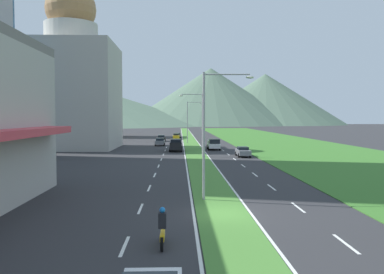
{
  "coord_description": "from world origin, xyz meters",
  "views": [
    {
      "loc": [
        -2.6,
        -22.99,
        5.86
      ],
      "look_at": [
        -0.37,
        45.04,
        2.37
      ],
      "focal_mm": 36.31,
      "sensor_mm": 36.0,
      "label": 1
    }
  ],
  "objects_px": {
    "pickup_truck_0": "(214,144)",
    "car_1": "(161,138)",
    "car_0": "(160,142)",
    "car_2": "(176,136)",
    "car_3": "(177,135)",
    "street_lamp_far": "(189,119)",
    "motorcycle_rider": "(162,230)",
    "street_lamp_mid": "(200,120)",
    "street_lamp_near": "(210,126)",
    "pickup_truck_1": "(176,145)",
    "car_4": "(243,151)"
  },
  "relations": [
    {
      "from": "street_lamp_mid",
      "to": "street_lamp_far",
      "type": "distance_m",
      "value": 29.88
    },
    {
      "from": "car_3",
      "to": "car_4",
      "type": "relative_size",
      "value": 0.96
    },
    {
      "from": "street_lamp_near",
      "to": "car_1",
      "type": "bearing_deg",
      "value": 95.52
    },
    {
      "from": "pickup_truck_1",
      "to": "street_lamp_near",
      "type": "bearing_deg",
      "value": -176.08
    },
    {
      "from": "car_4",
      "to": "motorcycle_rider",
      "type": "xyz_separation_m",
      "value": [
        -10.24,
        -39.84,
        -0.01
      ]
    },
    {
      "from": "car_0",
      "to": "car_2",
      "type": "relative_size",
      "value": 0.97
    },
    {
      "from": "car_1",
      "to": "car_4",
      "type": "bearing_deg",
      "value": -159.39
    },
    {
      "from": "street_lamp_mid",
      "to": "street_lamp_far",
      "type": "height_order",
      "value": "street_lamp_mid"
    },
    {
      "from": "car_0",
      "to": "pickup_truck_0",
      "type": "distance_m",
      "value": 14.6
    },
    {
      "from": "car_0",
      "to": "car_4",
      "type": "bearing_deg",
      "value": -149.19
    },
    {
      "from": "car_1",
      "to": "pickup_truck_1",
      "type": "relative_size",
      "value": 0.84
    },
    {
      "from": "street_lamp_near",
      "to": "car_0",
      "type": "distance_m",
      "value": 53.33
    },
    {
      "from": "street_lamp_far",
      "to": "motorcycle_rider",
      "type": "xyz_separation_m",
      "value": [
        -2.97,
        -69.37,
        -4.67
      ]
    },
    {
      "from": "car_3",
      "to": "pickup_truck_0",
      "type": "height_order",
      "value": "pickup_truck_0"
    },
    {
      "from": "car_3",
      "to": "car_2",
      "type": "bearing_deg",
      "value": 178.02
    },
    {
      "from": "car_4",
      "to": "pickup_truck_0",
      "type": "height_order",
      "value": "pickup_truck_0"
    },
    {
      "from": "car_2",
      "to": "street_lamp_mid",
      "type": "bearing_deg",
      "value": -175.18
    },
    {
      "from": "street_lamp_mid",
      "to": "motorcycle_rider",
      "type": "distance_m",
      "value": 39.96
    },
    {
      "from": "car_0",
      "to": "car_2",
      "type": "xyz_separation_m",
      "value": [
        3.17,
        22.42,
        0.01
      ]
    },
    {
      "from": "street_lamp_mid",
      "to": "car_4",
      "type": "height_order",
      "value": "street_lamp_mid"
    },
    {
      "from": "street_lamp_far",
      "to": "car_3",
      "type": "relative_size",
      "value": 2.08
    },
    {
      "from": "car_1",
      "to": "motorcycle_rider",
      "type": "height_order",
      "value": "motorcycle_rider"
    },
    {
      "from": "car_1",
      "to": "motorcycle_rider",
      "type": "xyz_separation_m",
      "value": [
        3.56,
        -76.55,
        -0.04
      ]
    },
    {
      "from": "car_4",
      "to": "street_lamp_mid",
      "type": "bearing_deg",
      "value": -86.99
    },
    {
      "from": "street_lamp_far",
      "to": "pickup_truck_1",
      "type": "bearing_deg",
      "value": -98.09
    },
    {
      "from": "street_lamp_mid",
      "to": "car_1",
      "type": "relative_size",
      "value": 2.07
    },
    {
      "from": "street_lamp_far",
      "to": "car_3",
      "type": "xyz_separation_m",
      "value": [
        -2.76,
        22.74,
        -4.69
      ]
    },
    {
      "from": "car_1",
      "to": "car_0",
      "type": "bearing_deg",
      "value": -178.58
    },
    {
      "from": "car_0",
      "to": "motorcycle_rider",
      "type": "relative_size",
      "value": 2.03
    },
    {
      "from": "car_2",
      "to": "pickup_truck_1",
      "type": "bearing_deg",
      "value": -179.67
    },
    {
      "from": "car_0",
      "to": "motorcycle_rider",
      "type": "bearing_deg",
      "value": -177.06
    },
    {
      "from": "car_3",
      "to": "pickup_truck_0",
      "type": "relative_size",
      "value": 0.83
    },
    {
      "from": "car_3",
      "to": "car_4",
      "type": "distance_m",
      "value": 53.22
    },
    {
      "from": "street_lamp_mid",
      "to": "pickup_truck_0",
      "type": "distance_m",
      "value": 13.54
    },
    {
      "from": "street_lamp_near",
      "to": "car_3",
      "type": "bearing_deg",
      "value": 91.87
    },
    {
      "from": "street_lamp_near",
      "to": "car_3",
      "type": "relative_size",
      "value": 2.0
    },
    {
      "from": "pickup_truck_0",
      "to": "car_1",
      "type": "bearing_deg",
      "value": -156.94
    },
    {
      "from": "street_lamp_mid",
      "to": "street_lamp_near",
      "type": "bearing_deg",
      "value": -91.68
    },
    {
      "from": "car_0",
      "to": "pickup_truck_1",
      "type": "distance_m",
      "value": 13.2
    },
    {
      "from": "street_lamp_far",
      "to": "motorcycle_rider",
      "type": "height_order",
      "value": "street_lamp_far"
    },
    {
      "from": "street_lamp_mid",
      "to": "car_2",
      "type": "bearing_deg",
      "value": 94.82
    },
    {
      "from": "street_lamp_near",
      "to": "street_lamp_mid",
      "type": "distance_m",
      "value": 29.91
    },
    {
      "from": "motorcycle_rider",
      "to": "street_lamp_far",
      "type": "bearing_deg",
      "value": -2.45
    },
    {
      "from": "street_lamp_mid",
      "to": "pickup_truck_1",
      "type": "height_order",
      "value": "street_lamp_mid"
    },
    {
      "from": "car_0",
      "to": "motorcycle_rider",
      "type": "distance_m",
      "value": 62.48
    },
    {
      "from": "street_lamp_far",
      "to": "car_2",
      "type": "height_order",
      "value": "street_lamp_far"
    },
    {
      "from": "car_0",
      "to": "pickup_truck_1",
      "type": "relative_size",
      "value": 0.75
    },
    {
      "from": "street_lamp_near",
      "to": "street_lamp_mid",
      "type": "height_order",
      "value": "street_lamp_mid"
    },
    {
      "from": "street_lamp_mid",
      "to": "pickup_truck_0",
      "type": "height_order",
      "value": "street_lamp_mid"
    },
    {
      "from": "street_lamp_near",
      "to": "car_4",
      "type": "distance_m",
      "value": 31.43
    }
  ]
}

